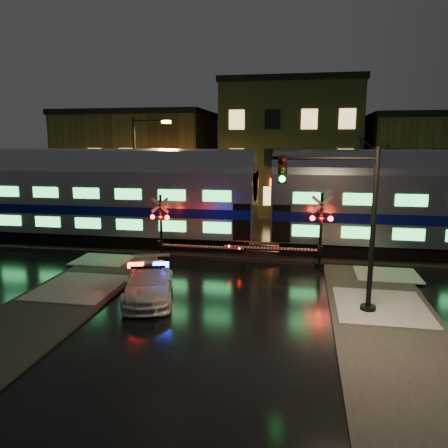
{
  "coord_description": "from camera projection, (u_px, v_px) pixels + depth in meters",
  "views": [
    {
      "loc": [
        3.3,
        -20.26,
        6.56
      ],
      "look_at": [
        -0.85,
        2.5,
        2.2
      ],
      "focal_mm": 35.0,
      "sensor_mm": 36.0,
      "label": 1
    }
  ],
  "objects": [
    {
      "name": "ballast",
      "position": [
        245.0,
        251.0,
        26.2
      ],
      "size": [
        90.0,
        4.2,
        0.24
      ],
      "primitive_type": "cube",
      "color": "black",
      "rests_on": "ground"
    },
    {
      "name": "train",
      "position": [
        264.0,
        197.0,
        25.4
      ],
      "size": [
        51.0,
        3.12,
        5.92
      ],
      "color": "black",
      "rests_on": "ballast"
    },
    {
      "name": "building_mid",
      "position": [
        291.0,
        151.0,
        41.72
      ],
      "size": [
        12.0,
        11.0,
        11.5
      ],
      "primitive_type": "cube",
      "color": "brown",
      "rests_on": "ground"
    },
    {
      "name": "crossing_signal_right",
      "position": [
        313.0,
        238.0,
        22.62
      ],
      "size": [
        5.68,
        0.65,
        4.02
      ],
      "color": "black",
      "rests_on": "ground"
    },
    {
      "name": "sidewalk_right",
      "position": [
        396.0,
        342.0,
        14.43
      ],
      "size": [
        4.0,
        20.0,
        0.12
      ],
      "primitive_type": "cube",
      "color": "#2D2D2D",
      "rests_on": "ground"
    },
    {
      "name": "streetlight",
      "position": [
        139.0,
        168.0,
        30.64
      ],
      "size": [
        2.74,
        0.29,
        8.21
      ],
      "color": "black",
      "rests_on": "ground"
    },
    {
      "name": "building_left",
      "position": [
        141.0,
        163.0,
        44.11
      ],
      "size": [
        14.0,
        10.0,
        9.0
      ],
      "primitive_type": "cube",
      "color": "#543220",
      "rests_on": "ground"
    },
    {
      "name": "building_right",
      "position": [
        436.0,
        168.0,
        39.23
      ],
      "size": [
        12.0,
        10.0,
        8.5
      ],
      "primitive_type": "cube",
      "color": "#543220",
      "rests_on": "ground"
    },
    {
      "name": "crossing_signal_left",
      "position": [
        167.0,
        235.0,
        24.03
      ],
      "size": [
        5.27,
        0.63,
        3.73
      ],
      "color": "black",
      "rests_on": "ground"
    },
    {
      "name": "ground",
      "position": [
        232.0,
        278.0,
        21.39
      ],
      "size": [
        120.0,
        120.0,
        0.0
      ],
      "primitive_type": "plane",
      "color": "black",
      "rests_on": "ground"
    },
    {
      "name": "traffic_light",
      "position": [
        346.0,
        227.0,
        16.47
      ],
      "size": [
        4.13,
        0.73,
        6.39
      ],
      "rotation": [
        0.0,
        0.0,
        0.13
      ],
      "color": "black",
      "rests_on": "ground"
    },
    {
      "name": "sidewalk_left",
      "position": [
        40.0,
        314.0,
        16.72
      ],
      "size": [
        4.0,
        20.0,
        0.12
      ],
      "primitive_type": "cube",
      "color": "#2D2D2D",
      "rests_on": "ground"
    },
    {
      "name": "police_car",
      "position": [
        149.0,
        282.0,
        18.46
      ],
      "size": [
        3.21,
        5.18,
        1.56
      ],
      "rotation": [
        0.0,
        0.0,
        0.28
      ],
      "color": "silver",
      "rests_on": "ground"
    }
  ]
}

